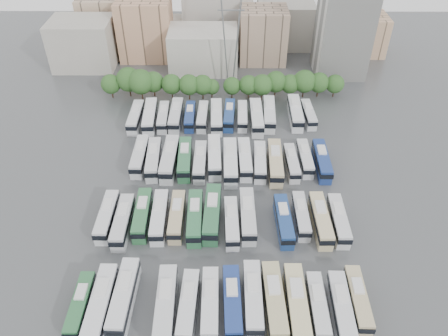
{
  "coord_description": "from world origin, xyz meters",
  "views": [
    {
      "loc": [
        0.69,
        -62.87,
        59.94
      ],
      "look_at": [
        0.36,
        7.66,
        3.0
      ],
      "focal_mm": 35.0,
      "sensor_mm": 36.0,
      "label": 1
    }
  ],
  "objects_px": {
    "bus_r2_s2": "(154,159)",
    "bus_r2_s4": "(185,159)",
    "bus_r1_s12": "(321,220)",
    "bus_r0_s5": "(188,305)",
    "bus_r1_s10": "(284,221)",
    "bus_r3_s10": "(269,114)",
    "bus_r1_s4": "(177,216)",
    "bus_r0_s2": "(124,297)",
    "bus_r0_s7": "(232,302)",
    "bus_r3_s5": "(203,116)",
    "bus_r1_s3": "(159,216)",
    "bus_r3_s6": "(216,117)",
    "bus_r0_s0": "(81,305)",
    "bus_r1_s2": "(142,214)",
    "bus_r3_s12": "(295,112)",
    "bus_r1_s6": "(212,213)",
    "bus_r1_s8": "(248,215)",
    "bus_r2_s6": "(214,156)",
    "bus_r1_s11": "(301,215)",
    "bus_r3_s2": "(163,117)",
    "bus_r1_s13": "(339,220)",
    "bus_r3_s13": "(308,114)",
    "bus_r2_s7": "(230,162)",
    "bus_r1_s0": "(107,216)",
    "bus_r2_s5": "(200,162)",
    "bus_r1_s5": "(195,217)",
    "bus_r2_s12": "(305,158)",
    "bus_r3_s8": "(242,116)",
    "bus_r3_s3": "(176,115)",
    "bus_r3_s1": "(150,116)",
    "bus_r2_s9": "(260,161)",
    "bus_r0_s11": "(318,306)",
    "bus_r2_s10": "(275,162)",
    "bus_r0_s12": "(341,309)",
    "bus_r3_s7": "(229,115)",
    "bus_r2_s3": "(170,158)",
    "bus_r0_s1": "(101,304)",
    "bus_r1_s1": "(123,221)",
    "bus_r2_s1": "(140,156)",
    "bus_r3_s0": "(136,117)",
    "bus_r0_s13": "(358,300)",
    "bus_r1_s7": "(232,222)",
    "bus_r0_s9": "(274,301)",
    "bus_r0_s8": "(253,298)",
    "bus_r2_s13": "(322,160)",
    "bus_r2_s11": "(292,163)"
  },
  "relations": [
    {
      "from": "bus_r0_s8",
      "to": "bus_r1_s1",
      "type": "relative_size",
      "value": 1.03
    },
    {
      "from": "bus_r1_s6",
      "to": "bus_r3_s0",
      "type": "bearing_deg",
      "value": 122.47
    },
    {
      "from": "bus_r1_s10",
      "to": "bus_r1_s13",
      "type": "distance_m",
      "value": 10.17
    },
    {
      "from": "bus_r2_s1",
      "to": "bus_r2_s9",
      "type": "bearing_deg",
      "value": -3.53
    },
    {
      "from": "bus_r1_s13",
      "to": "bus_r3_s1",
      "type": "relative_size",
      "value": 0.89
    },
    {
      "from": "bus_r1_s6",
      "to": "bus_r1_s10",
      "type": "bearing_deg",
      "value": -4.85
    },
    {
      "from": "bus_r0_s13",
      "to": "bus_r1_s1",
      "type": "xyz_separation_m",
      "value": [
        -39.43,
        16.42,
        0.13
      ]
    },
    {
      "from": "bus_r1_s0",
      "to": "bus_r2_s5",
      "type": "bearing_deg",
      "value": 45.5
    },
    {
      "from": "bus_r1_s13",
      "to": "bus_r3_s13",
      "type": "distance_m",
      "value": 37.09
    },
    {
      "from": "bus_r1_s11",
      "to": "bus_r2_s7",
      "type": "relative_size",
      "value": 0.8
    },
    {
      "from": "bus_r2_s3",
      "to": "bus_r3_s8",
      "type": "distance_m",
      "value": 24.4
    },
    {
      "from": "bus_r0_s7",
      "to": "bus_r1_s4",
      "type": "xyz_separation_m",
      "value": [
        -10.16,
        18.63,
        -0.09
      ]
    },
    {
      "from": "bus_r1_s10",
      "to": "bus_r3_s2",
      "type": "height_order",
      "value": "bus_r1_s10"
    },
    {
      "from": "bus_r2_s2",
      "to": "bus_r2_s4",
      "type": "relative_size",
      "value": 1.0
    },
    {
      "from": "bus_r2_s4",
      "to": "bus_r3_s5",
      "type": "distance_m",
      "value": 17.94
    },
    {
      "from": "bus_r0_s5",
      "to": "bus_r1_s10",
      "type": "xyz_separation_m",
      "value": [
        16.4,
        18.05,
        -0.01
      ]
    },
    {
      "from": "bus_r1_s3",
      "to": "bus_r2_s10",
      "type": "height_order",
      "value": "bus_r2_s10"
    },
    {
      "from": "bus_r1_s4",
      "to": "bus_r0_s2",
      "type": "bearing_deg",
      "value": -110.21
    },
    {
      "from": "bus_r0_s1",
      "to": "bus_r2_s1",
      "type": "xyz_separation_m",
      "value": [
        0.07,
        37.51,
        -0.14
      ]
    },
    {
      "from": "bus_r1_s5",
      "to": "bus_r2_s12",
      "type": "xyz_separation_m",
      "value": [
        23.06,
        18.39,
        -0.2
      ]
    },
    {
      "from": "bus_r0_s11",
      "to": "bus_r3_s12",
      "type": "distance_m",
      "value": 55.61
    },
    {
      "from": "bus_r0_s7",
      "to": "bus_r3_s5",
      "type": "height_order",
      "value": "bus_r0_s7"
    },
    {
      "from": "bus_r2_s5",
      "to": "bus_r2_s12",
      "type": "height_order",
      "value": "bus_r2_s5"
    },
    {
      "from": "bus_r1_s3",
      "to": "bus_r3_s6",
      "type": "bearing_deg",
      "value": 72.55
    },
    {
      "from": "bus_r0_s12",
      "to": "bus_r3_s3",
      "type": "relative_size",
      "value": 0.97
    },
    {
      "from": "bus_r0_s1",
      "to": "bus_r2_s6",
      "type": "xyz_separation_m",
      "value": [
        16.48,
        37.32,
        -0.06
      ]
    },
    {
      "from": "bus_r0_s12",
      "to": "bus_r1_s12",
      "type": "relative_size",
      "value": 0.98
    },
    {
      "from": "bus_r0_s0",
      "to": "bus_r0_s5",
      "type": "distance_m",
      "value": 16.47
    },
    {
      "from": "bus_r1_s12",
      "to": "bus_r3_s8",
      "type": "relative_size",
      "value": 1.13
    },
    {
      "from": "bus_r1_s2",
      "to": "bus_r1_s5",
      "type": "distance_m",
      "value": 9.93
    },
    {
      "from": "bus_r1_s6",
      "to": "bus_r1_s8",
      "type": "bearing_deg",
      "value": -1.19
    },
    {
      "from": "bus_r3_s13",
      "to": "bus_r1_s7",
      "type": "bearing_deg",
      "value": -120.24
    },
    {
      "from": "bus_r0_s1",
      "to": "bus_r1_s4",
      "type": "bearing_deg",
      "value": 63.55
    },
    {
      "from": "bus_r2_s6",
      "to": "bus_r2_s13",
      "type": "height_order",
      "value": "bus_r2_s6"
    },
    {
      "from": "bus_r1_s2",
      "to": "bus_r3_s12",
      "type": "height_order",
      "value": "bus_r3_s12"
    },
    {
      "from": "bus_r1_s12",
      "to": "bus_r2_s2",
      "type": "xyz_separation_m",
      "value": [
        -33.3,
        18.12,
        0.01
      ]
    },
    {
      "from": "bus_r0_s12",
      "to": "bus_r2_s7",
      "type": "bearing_deg",
      "value": 116.6
    },
    {
      "from": "bus_r1_s1",
      "to": "bus_r1_s7",
      "type": "xyz_separation_m",
      "value": [
        20.02,
        -0.07,
        -0.11
      ]
    },
    {
      "from": "bus_r1_s7",
      "to": "bus_r2_s11",
      "type": "bearing_deg",
      "value": 52.0
    },
    {
      "from": "bus_r0_s9",
      "to": "bus_r1_s1",
      "type": "xyz_separation_m",
      "value": [
        -26.41,
        16.97,
        -0.15
      ]
    },
    {
      "from": "bus_r3_s13",
      "to": "bus_r1_s1",
      "type": "bearing_deg",
      "value": -139.19
    },
    {
      "from": "bus_r2_s6",
      "to": "bus_r1_s4",
      "type": "bearing_deg",
      "value": -112.2
    },
    {
      "from": "bus_r2_s1",
      "to": "bus_r3_s0",
      "type": "xyz_separation_m",
      "value": [
        -3.53,
        15.98,
        -0.03
      ]
    },
    {
      "from": "bus_r1_s11",
      "to": "bus_r3_s2",
      "type": "relative_size",
      "value": 0.96
    },
    {
      "from": "bus_r1_s3",
      "to": "bus_r3_s1",
      "type": "height_order",
      "value": "bus_r3_s1"
    },
    {
      "from": "bus_r1_s6",
      "to": "bus_r3_s7",
      "type": "relative_size",
      "value": 1.15
    },
    {
      "from": "bus_r2_s12",
      "to": "bus_r3_s3",
      "type": "height_order",
      "value": "bus_r3_s3"
    },
    {
      "from": "bus_r3_s10",
      "to": "bus_r2_s2",
      "type": "bearing_deg",
      "value": -142.11
    },
    {
      "from": "bus_r0_s0",
      "to": "bus_r2_s9",
      "type": "distance_m",
      "value": 46.35
    },
    {
      "from": "bus_r2_s5",
      "to": "bus_r2_s6",
      "type": "bearing_deg",
      "value": 28.82
    }
  ]
}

